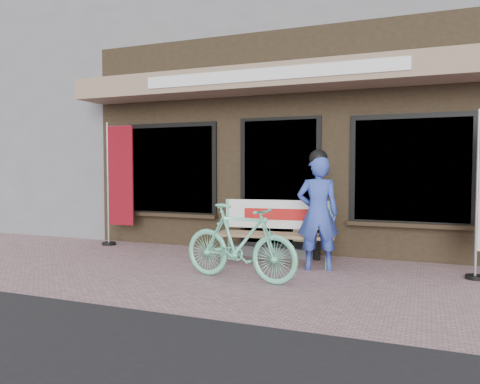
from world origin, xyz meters
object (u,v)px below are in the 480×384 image
at_px(nobori_red, 119,182).
at_px(menu_stand, 306,230).
at_px(bench, 276,226).
at_px(person, 318,211).
at_px(bicycle, 240,242).

height_order(nobori_red, menu_stand, nobori_red).
xyz_separation_m(bench, menu_stand, (0.33, 0.42, -0.09)).
relative_size(person, bicycle, 1.05).
xyz_separation_m(person, bicycle, (-0.76, -0.94, -0.33)).
relative_size(bicycle, menu_stand, 1.79).
distance_m(person, bicycle, 1.26).
bearing_deg(bicycle, person, -30.40).
xyz_separation_m(bench, person, (0.66, -0.24, 0.27)).
xyz_separation_m(person, nobori_red, (-3.70, 0.63, 0.33)).
distance_m(bicycle, nobori_red, 3.40).
relative_size(person, nobori_red, 0.75).
bearing_deg(bench, person, -26.59).
bearing_deg(bicycle, bench, 3.69).
relative_size(bench, bicycle, 1.10).
bearing_deg(bicycle, menu_stand, -6.58).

